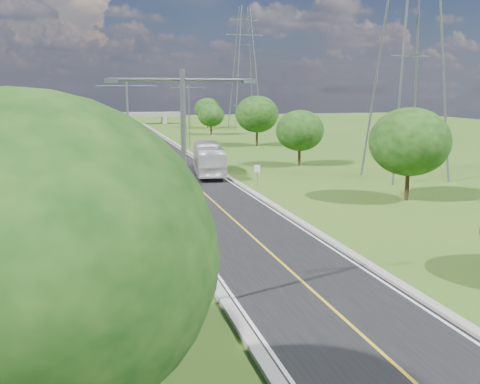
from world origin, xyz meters
name	(u,v)px	position (x,y,z in m)	size (l,w,h in m)	color
ground	(169,162)	(0.00, 60.00, 0.00)	(260.00, 260.00, 0.00)	#2F5A19
road	(163,156)	(0.00, 66.00, 0.03)	(8.00, 150.00, 0.06)	black
curb_left	(132,157)	(-4.25, 66.00, 0.11)	(0.50, 150.00, 0.22)	gray
curb_right	(193,155)	(4.25, 66.00, 0.11)	(0.50, 150.00, 0.22)	gray
speed_limit_sign	(257,173)	(5.20, 37.98, 1.60)	(0.55, 0.09, 2.40)	slate
overpass	(127,115)	(0.00, 140.00, 2.41)	(30.00, 3.00, 3.20)	gray
streetlight_near_left	(184,172)	(-6.00, 12.00, 5.94)	(5.90, 0.25, 10.00)	slate
streetlight_mid_left	(128,124)	(-6.00, 45.00, 5.94)	(5.90, 0.25, 10.00)	slate
streetlight_far_right	(189,110)	(6.00, 78.00, 5.94)	(5.90, 0.25, 10.00)	slate
power_tower_near	(411,41)	(22.00, 40.00, 14.01)	(9.00, 6.40, 28.00)	slate
power_tower_far	(245,69)	(26.00, 115.00, 14.01)	(9.00, 6.40, 28.00)	slate
tree_lc	(36,126)	(-15.00, 50.00, 5.58)	(7.56, 7.56, 8.79)	black
tree_ld	(37,120)	(-17.00, 74.00, 4.95)	(6.72, 6.72, 7.82)	black
tree_le	(63,116)	(-14.50, 98.00, 4.33)	(5.88, 5.88, 6.84)	black
tree_lf	(21,258)	(-11.00, 2.00, 5.89)	(7.98, 7.98, 9.28)	black
tree_rb	(410,142)	(16.00, 30.00, 4.95)	(6.72, 6.72, 7.82)	black
tree_rc	(300,131)	(15.00, 52.00, 4.33)	(5.88, 5.88, 6.84)	black
tree_rd	(257,114)	(17.00, 76.00, 5.27)	(7.14, 7.14, 8.30)	black
tree_re	(211,115)	(14.50, 100.00, 4.02)	(5.46, 5.46, 6.35)	black
tree_rf	(207,109)	(18.00, 120.00, 4.64)	(6.30, 6.30, 7.33)	black
bus_outbound	(209,159)	(2.77, 48.18, 1.74)	(2.83, 12.08, 3.37)	silver
bus_inbound	(157,167)	(-3.20, 45.23, 1.49)	(2.39, 10.23, 2.85)	white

